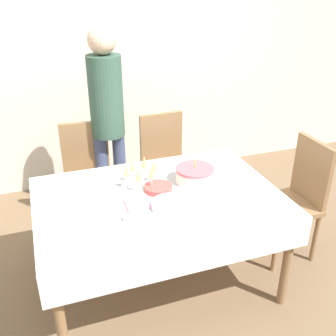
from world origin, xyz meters
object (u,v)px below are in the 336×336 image
birthday_cake (195,174)px  plate_stack_main (170,204)px  plate_stack_dessert (158,188)px  dining_chair_far_left (88,175)px  champagne_tray (141,174)px  person_standing (107,111)px  dining_chair_right_end (296,194)px  dining_chair_far_right (166,163)px

birthday_cake → plate_stack_main: bearing=-136.2°
plate_stack_main → plate_stack_dessert: (-0.01, 0.23, 0.00)m
dining_chair_far_left → champagne_tray: dining_chair_far_left is taller
person_standing → birthday_cake: bearing=-62.3°
dining_chair_far_left → dining_chair_right_end: (1.48, -0.88, 0.00)m
champagne_tray → plate_stack_dessert: bearing=-49.3°
dining_chair_far_right → plate_stack_dessert: size_ratio=4.97×
birthday_cake → person_standing: 0.99m
plate_stack_main → champagne_tray: bearing=105.8°
dining_chair_far_right → person_standing: person_standing is taller
dining_chair_far_left → plate_stack_main: (0.38, -1.03, 0.22)m
birthday_cake → plate_stack_main: size_ratio=1.12×
person_standing → champagne_tray: bearing=-85.2°
champagne_tray → person_standing: (-0.07, 0.78, 0.23)m
champagne_tray → plate_stack_main: 0.35m
person_standing → dining_chair_far_right: bearing=-9.4°
dining_chair_right_end → plate_stack_dessert: bearing=176.2°
dining_chair_far_right → champagne_tray: bearing=-121.0°
plate_stack_main → person_standing: person_standing is taller
birthday_cake → plate_stack_main: birthday_cake is taller
birthday_cake → plate_stack_main: 0.39m
birthday_cake → plate_stack_dessert: birthday_cake is taller
champagne_tray → dining_chair_far_right: bearing=59.0°
dining_chair_far_left → dining_chair_right_end: size_ratio=1.00×
dining_chair_right_end → birthday_cake: dining_chair_right_end is taller
dining_chair_far_right → plate_stack_main: dining_chair_far_right is taller
dining_chair_right_end → plate_stack_main: 1.13m
dining_chair_far_left → champagne_tray: (0.28, -0.70, 0.30)m
dining_chair_far_right → birthday_cake: bearing=-93.4°
person_standing → dining_chair_far_left: bearing=-159.6°
dining_chair_far_left → birthday_cake: 1.04m
birthday_cake → plate_stack_dessert: 0.29m
dining_chair_right_end → dining_chair_far_left: bearing=149.4°
champagne_tray → plate_stack_main: size_ratio=1.18×
dining_chair_right_end → plate_stack_main: (-1.10, -0.15, 0.22)m
dining_chair_far_left → plate_stack_dessert: (0.37, -0.80, 0.22)m
plate_stack_dessert → dining_chair_far_left: bearing=114.9°
dining_chair_right_end → plate_stack_dessert: 1.13m
plate_stack_main → birthday_cake: bearing=43.8°
champagne_tray → birthday_cake: bearing=-9.2°
birthday_cake → champagne_tray: size_ratio=0.96×
dining_chair_far_right → champagne_tray: size_ratio=3.39×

